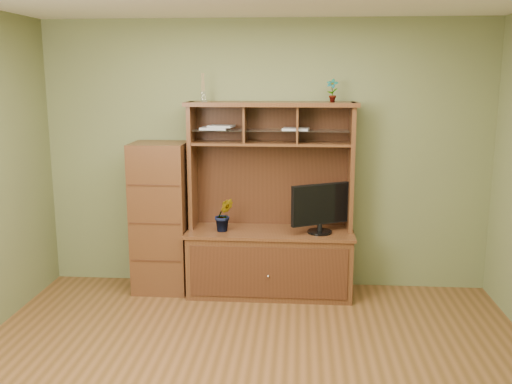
# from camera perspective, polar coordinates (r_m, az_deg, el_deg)

# --- Properties ---
(room) EXTENTS (4.54, 4.04, 2.74)m
(room) POSITION_cam_1_polar(r_m,az_deg,el_deg) (3.82, -0.90, -0.50)
(room) COLOR #583719
(room) RESTS_ON ground
(media_hutch) EXTENTS (1.66, 0.61, 1.90)m
(media_hutch) POSITION_cam_1_polar(r_m,az_deg,el_deg) (5.69, 1.42, -5.03)
(media_hutch) COLOR #482714
(media_hutch) RESTS_ON room
(monitor) EXTENTS (0.56, 0.33, 0.49)m
(monitor) POSITION_cam_1_polar(r_m,az_deg,el_deg) (5.51, 6.44, -1.53)
(monitor) COLOR black
(monitor) RESTS_ON media_hutch
(orchid_plant) EXTENTS (0.21, 0.19, 0.33)m
(orchid_plant) POSITION_cam_1_polar(r_m,az_deg,el_deg) (5.58, -3.22, -2.28)
(orchid_plant) COLOR #2D5A1F
(orchid_plant) RESTS_ON media_hutch
(top_plant) EXTENTS (0.13, 0.11, 0.22)m
(top_plant) POSITION_cam_1_polar(r_m,az_deg,el_deg) (5.53, 7.63, 10.04)
(top_plant) COLOR #336423
(top_plant) RESTS_ON media_hutch
(reed_diffuser) EXTENTS (0.05, 0.05, 0.27)m
(reed_diffuser) POSITION_cam_1_polar(r_m,az_deg,el_deg) (5.61, -5.32, 10.07)
(reed_diffuser) COLOR silver
(reed_diffuser) RESTS_ON media_hutch
(magazines) EXTENTS (1.06, 0.22, 0.04)m
(magazines) POSITION_cam_1_polar(r_m,az_deg,el_deg) (5.58, -1.33, 6.43)
(magazines) COLOR silver
(magazines) RESTS_ON media_hutch
(side_cabinet) EXTENTS (0.54, 0.49, 1.50)m
(side_cabinet) POSITION_cam_1_polar(r_m,az_deg,el_deg) (5.80, -9.49, -2.52)
(side_cabinet) COLOR #482714
(side_cabinet) RESTS_ON room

